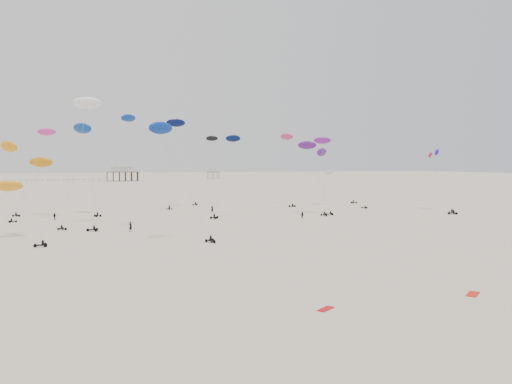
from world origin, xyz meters
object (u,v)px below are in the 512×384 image
object	(u,v)px
pavilion_small	(213,174)
rig_9	(311,158)
rig_4	(172,153)
spectator_0	(131,232)
pavilion_main	(122,175)
rig_0	(323,162)

from	to	relation	value
pavilion_small	rig_9	xyz separation A→B (m)	(-38.08, -268.28, 10.08)
pavilion_small	rig_4	xyz separation A→B (m)	(-76.69, -300.24, 10.48)
spectator_0	rig_9	bearing A→B (deg)	-112.10
pavilion_small	rig_9	distance (m)	271.16
pavilion_main	pavilion_small	xyz separation A→B (m)	(70.00, 30.00, -0.74)
rig_0	rig_4	distance (m)	49.65
rig_9	spectator_0	distance (m)	50.25
pavilion_small	spectator_0	bearing A→B (deg)	-105.99
pavilion_small	spectator_0	world-z (taller)	pavilion_small
rig_4	rig_9	distance (m)	50.13
rig_4	rig_9	world-z (taller)	rig_4
rig_9	spectator_0	size ratio (longest dim) A/B	8.41
rig_9	rig_4	bearing A→B (deg)	144.73
pavilion_small	rig_4	distance (m)	310.06
spectator_0	pavilion_main	bearing A→B (deg)	-48.41
pavilion_small	rig_0	world-z (taller)	rig_0
pavilion_main	rig_4	distance (m)	270.50
pavilion_small	rig_9	size ratio (longest dim) A/B	0.50
pavilion_small	rig_9	bearing A→B (deg)	-98.08
rig_0	pavilion_main	bearing A→B (deg)	-80.66
pavilion_main	rig_9	distance (m)	240.59
pavilion_small	rig_9	world-z (taller)	rig_9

